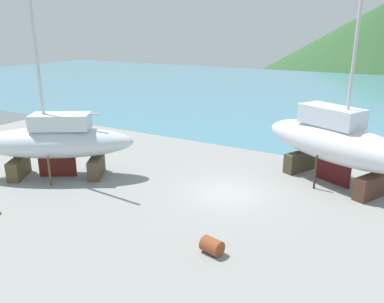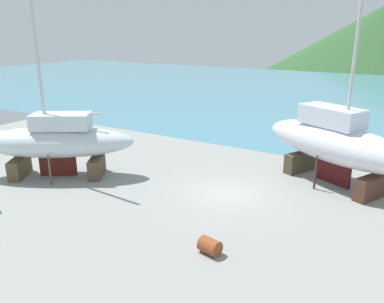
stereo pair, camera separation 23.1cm
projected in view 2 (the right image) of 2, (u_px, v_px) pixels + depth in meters
The scene contains 6 objects.
ground_plane at pixel (184, 228), 17.66m from camera, with size 51.30×51.30×0.00m, color gray.
sea_water at pixel (348, 96), 53.13m from camera, with size 162.51×60.77×0.01m, color teal.
sailboat_small_center at pixel (56, 141), 23.30m from camera, with size 9.50×7.32×14.03m.
sailboat_far_slipway at pixel (336, 143), 22.09m from camera, with size 10.17×6.96×14.98m.
worker at pixel (76, 136), 29.68m from camera, with size 0.50×0.45×1.65m.
barrel_tipped_left at pixel (210, 246), 15.57m from camera, with size 0.65×0.65×0.85m, color brown.
Camera 2 is at (8.35, -17.92, 8.70)m, focal length 35.90 mm.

